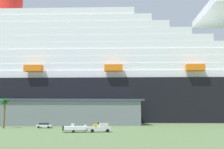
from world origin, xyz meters
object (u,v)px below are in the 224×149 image
small_boat_on_trailer (78,128)px  pickup_truck (100,128)px  parked_car_yellow_taxi (102,125)px  parked_car_silver_sedan (45,125)px  cruise_ship (72,79)px  palm_tree (5,104)px

small_boat_on_trailer → pickup_truck: bearing=7.5°
small_boat_on_trailer → parked_car_yellow_taxi: size_ratio=1.45×
pickup_truck → parked_car_silver_sedan: 23.56m
cruise_ship → pickup_truck: bearing=-76.1°
cruise_ship → parked_car_silver_sedan: (-0.24, -53.97, -20.78)m
cruise_ship → palm_tree: (-12.40, -54.61, -14.49)m
small_boat_on_trailer → palm_tree: size_ratio=0.80×
small_boat_on_trailer → palm_tree: palm_tree is taller
pickup_truck → parked_car_silver_sedan: size_ratio=1.17×
parked_car_silver_sedan → cruise_ship: bearing=89.7°
cruise_ship → pickup_truck: size_ratio=52.06×
palm_tree → parked_car_yellow_taxi: bearing=6.4°
parked_car_yellow_taxi → cruise_ship: bearing=108.3°
cruise_ship → palm_tree: 57.84m
palm_tree → cruise_ship: bearing=77.2°
pickup_truck → parked_car_silver_sedan: (-17.52, 15.75, -0.21)m
cruise_ship → small_boat_on_trailer: size_ratio=41.88×
cruise_ship → parked_car_yellow_taxi: cruise_ship is taller
pickup_truck → small_boat_on_trailer: 5.53m
parked_car_silver_sedan → parked_car_yellow_taxi: same height
small_boat_on_trailer → parked_car_silver_sedan: bearing=126.2°
parked_car_silver_sedan → parked_car_yellow_taxi: size_ratio=0.99×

